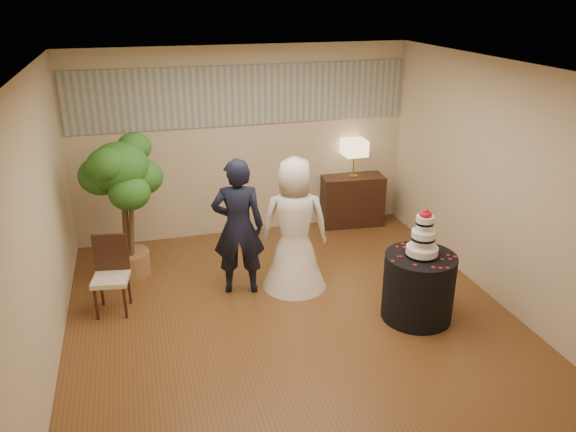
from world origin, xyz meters
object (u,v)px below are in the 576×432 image
object	(u,v)px
console	(352,200)
ficus_tree	(124,208)
side_chair	(111,277)
groom	(238,227)
cake_table	(418,287)
wedding_cake	(424,233)
bride	(295,224)
table_lamp	(354,158)

from	to	relation	value
console	ficus_tree	bearing A→B (deg)	-161.59
side_chair	ficus_tree	bearing A→B (deg)	85.82
groom	cake_table	bearing A→B (deg)	159.75
cake_table	wedding_cake	distance (m)	0.67
bride	ficus_tree	world-z (taller)	ficus_tree
cake_table	wedding_cake	size ratio (longest dim) A/B	1.44
wedding_cake	side_chair	xyz separation A→B (m)	(-3.35, 1.05, -0.60)
wedding_cake	table_lamp	xyz separation A→B (m)	(0.29, 2.77, 0.04)
wedding_cake	ficus_tree	world-z (taller)	ficus_tree
groom	table_lamp	bearing A→B (deg)	-130.81
bride	cake_table	world-z (taller)	bride
table_lamp	ficus_tree	bearing A→B (deg)	-166.42
table_lamp	ficus_tree	distance (m)	3.54
table_lamp	side_chair	size ratio (longest dim) A/B	0.64
wedding_cake	groom	bearing A→B (deg)	147.92
bride	side_chair	world-z (taller)	bride
console	ficus_tree	world-z (taller)	ficus_tree
console	wedding_cake	bearing A→B (deg)	-91.17
cake_table	console	world-z (taller)	console
console	side_chair	world-z (taller)	side_chair
cake_table	side_chair	size ratio (longest dim) A/B	0.88
console	table_lamp	distance (m)	0.69
table_lamp	cake_table	bearing A→B (deg)	-96.01
ficus_tree	side_chair	bearing A→B (deg)	-103.18
console	side_chair	xyz separation A→B (m)	(-3.64, -1.72, 0.05)
cake_table	groom	bearing A→B (deg)	147.92
bride	groom	bearing A→B (deg)	7.07
side_chair	bride	bearing A→B (deg)	9.92
cake_table	console	xyz separation A→B (m)	(0.29, 2.77, 0.01)
groom	side_chair	world-z (taller)	groom
groom	cake_table	size ratio (longest dim) A/B	2.15
cake_table	table_lamp	world-z (taller)	table_lamp
table_lamp	side_chair	xyz separation A→B (m)	(-3.64, -1.72, -0.64)
bride	wedding_cake	world-z (taller)	bride
groom	side_chair	distance (m)	1.58
cake_table	ficus_tree	bearing A→B (deg)	148.30
bride	console	distance (m)	2.26
cake_table	ficus_tree	xyz separation A→B (m)	(-3.14, 1.94, 0.56)
bride	table_lamp	xyz separation A→B (m)	(1.44, 1.69, 0.25)
table_lamp	side_chair	distance (m)	4.08
bride	table_lamp	world-z (taller)	bride
console	bride	bearing A→B (deg)	-125.63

